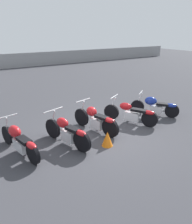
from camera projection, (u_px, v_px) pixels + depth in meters
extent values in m
plane|color=#38383D|center=(105.00, 135.00, 7.48)|extent=(60.00, 60.00, 0.00)
cube|color=gray|center=(7.00, 61.00, 19.92)|extent=(40.00, 0.04, 1.31)
cylinder|color=black|center=(7.00, 135.00, 6.80)|extent=(0.23, 0.59, 0.59)
cylinder|color=black|center=(33.00, 154.00, 5.77)|extent=(0.23, 0.59, 0.59)
cube|color=silver|center=(21.00, 146.00, 6.24)|extent=(0.32, 0.59, 0.32)
ellipsoid|color=red|center=(15.00, 131.00, 6.29)|extent=(0.40, 0.57, 0.35)
cube|color=black|center=(24.00, 140.00, 5.97)|extent=(0.35, 0.56, 0.10)
ellipsoid|color=red|center=(31.00, 145.00, 5.72)|extent=(0.29, 0.47, 0.16)
cylinder|color=silver|center=(6.00, 117.00, 6.51)|extent=(0.72, 0.20, 0.04)
cylinder|color=silver|center=(7.00, 126.00, 6.65)|extent=(0.10, 0.25, 0.63)
cylinder|color=silver|center=(27.00, 148.00, 6.24)|extent=(0.23, 0.71, 0.07)
cylinder|color=black|center=(53.00, 128.00, 7.17)|extent=(0.28, 0.65, 0.65)
cylinder|color=black|center=(82.00, 142.00, 6.34)|extent=(0.28, 0.65, 0.65)
cube|color=silver|center=(68.00, 136.00, 6.72)|extent=(0.33, 0.52, 0.36)
ellipsoid|color=red|center=(62.00, 123.00, 6.73)|extent=(0.39, 0.52, 0.31)
cube|color=black|center=(73.00, 129.00, 6.47)|extent=(0.37, 0.53, 0.10)
ellipsoid|color=red|center=(81.00, 133.00, 6.27)|extent=(0.32, 0.48, 0.16)
cylinder|color=silver|center=(53.00, 110.00, 6.87)|extent=(0.72, 0.24, 0.04)
cylinder|color=silver|center=(53.00, 119.00, 7.02)|extent=(0.12, 0.26, 0.66)
cylinder|color=silver|center=(74.00, 138.00, 6.75)|extent=(0.27, 0.70, 0.07)
cylinder|color=black|center=(82.00, 117.00, 8.09)|extent=(0.26, 0.66, 0.66)
cylinder|color=black|center=(110.00, 128.00, 7.20)|extent=(0.26, 0.66, 0.66)
cube|color=silver|center=(96.00, 124.00, 7.61)|extent=(0.32, 0.53, 0.36)
ellipsoid|color=red|center=(92.00, 111.00, 7.62)|extent=(0.39, 0.49, 0.34)
cube|color=black|center=(102.00, 117.00, 7.35)|extent=(0.36, 0.53, 0.10)
ellipsoid|color=red|center=(109.00, 120.00, 7.14)|extent=(0.31, 0.48, 0.16)
cylinder|color=silver|center=(83.00, 100.00, 7.79)|extent=(0.67, 0.21, 0.04)
cylinder|color=silver|center=(82.00, 109.00, 7.94)|extent=(0.11, 0.26, 0.66)
cylinder|color=silver|center=(102.00, 126.00, 7.63)|extent=(0.25, 0.71, 0.07)
cylinder|color=black|center=(111.00, 112.00, 8.67)|extent=(0.39, 0.58, 0.61)
cylinder|color=black|center=(150.00, 119.00, 7.98)|extent=(0.39, 0.58, 0.61)
cube|color=silver|center=(132.00, 116.00, 8.30)|extent=(0.45, 0.58, 0.34)
ellipsoid|color=#AD1419|center=(126.00, 106.00, 8.29)|extent=(0.44, 0.54, 0.28)
cube|color=black|center=(139.00, 110.00, 8.08)|extent=(0.49, 0.62, 0.10)
ellipsoid|color=#AD1419|center=(149.00, 113.00, 7.92)|extent=(0.39, 0.48, 0.16)
cylinder|color=silver|center=(114.00, 97.00, 8.39)|extent=(0.59, 0.36, 0.04)
cylinder|color=silver|center=(113.00, 104.00, 8.53)|extent=(0.17, 0.24, 0.64)
cylinder|color=silver|center=(136.00, 118.00, 8.35)|extent=(0.37, 0.59, 0.07)
cylinder|color=black|center=(137.00, 107.00, 9.35)|extent=(0.41, 0.52, 0.57)
cylinder|color=black|center=(172.00, 111.00, 8.84)|extent=(0.41, 0.52, 0.57)
cube|color=silver|center=(156.00, 110.00, 9.08)|extent=(0.46, 0.53, 0.31)
ellipsoid|color=navy|center=(151.00, 101.00, 9.04)|extent=(0.53, 0.57, 0.35)
cube|color=black|center=(162.00, 104.00, 8.90)|extent=(0.47, 0.53, 0.10)
ellipsoid|color=navy|center=(171.00, 105.00, 8.78)|extent=(0.42, 0.47, 0.16)
cylinder|color=silver|center=(141.00, 92.00, 9.09)|extent=(0.57, 0.42, 0.04)
cylinder|color=silver|center=(139.00, 100.00, 9.22)|extent=(0.18, 0.23, 0.62)
cylinder|color=silver|center=(160.00, 110.00, 9.15)|extent=(0.42, 0.54, 0.07)
cone|color=orange|center=(107.00, 139.00, 6.69)|extent=(0.34, 0.34, 0.47)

